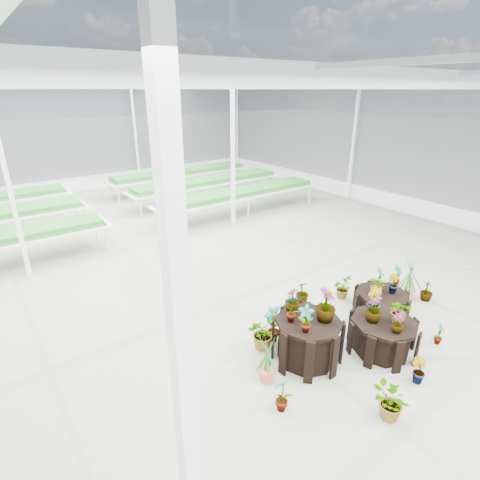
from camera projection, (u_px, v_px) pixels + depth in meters
ground_plane at (227, 310)px, 7.66m from camera, size 24.00×24.00×0.00m
greenhouse_shell at (226, 204)px, 6.81m from camera, size 18.00×24.00×4.50m
steel_frame at (226, 204)px, 6.81m from camera, size 18.00×24.00×4.50m
nursery_benches at (109, 207)px, 12.87m from camera, size 16.00×7.00×0.84m
plinth_tall at (307, 340)px, 6.13m from camera, size 1.16×1.16×0.76m
plinth_mid at (382, 336)px, 6.37m from camera, size 1.38×1.38×0.60m
plinth_low at (381, 303)px, 7.47m from camera, size 1.27×1.27×0.47m
nursery_plants at (345, 314)px, 6.61m from camera, size 4.82×3.27×1.33m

